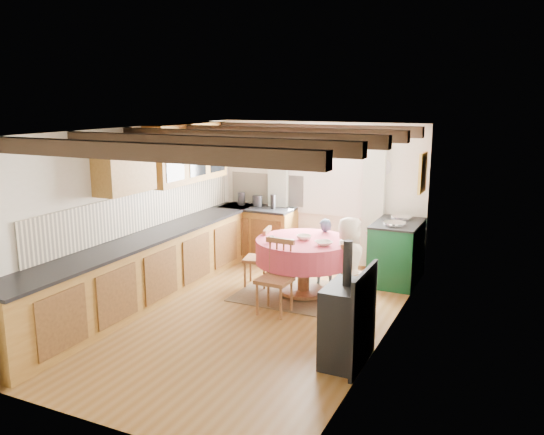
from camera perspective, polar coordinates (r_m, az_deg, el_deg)
The scene contains 41 objects.
floor at distance 7.36m, azimuth -2.69°, elevation -9.99°, with size 3.60×5.50×0.00m, color brown.
ceiling at distance 6.83m, azimuth -2.89°, elevation 9.00°, with size 3.60×5.50×0.00m, color white.
wall_back at distance 9.47m, azimuth 5.02°, elevation 2.56°, with size 3.60×0.00×2.40m, color silver.
wall_front at distance 4.84m, azimuth -18.32°, elevation -7.51°, with size 3.60×0.00×2.40m, color silver.
wall_left at distance 7.98m, azimuth -14.29°, elevation 0.41°, with size 0.00×5.50×2.40m, color silver.
wall_right at distance 6.38m, azimuth 11.68°, elevation -2.40°, with size 0.00×5.50×2.40m, color silver.
beam_a at distance 5.16m, azimuth -13.42°, elevation 6.64°, with size 3.60×0.16×0.16m, color black.
beam_b at distance 5.97m, azimuth -7.42°, elevation 7.59°, with size 3.60×0.16×0.16m, color black.
beam_c at distance 6.83m, azimuth -2.88°, elevation 8.25°, with size 3.60×0.16×0.16m, color black.
beam_d at distance 7.73m, azimuth 0.64°, elevation 8.73°, with size 3.60×0.16×0.16m, color black.
beam_e at distance 8.64m, azimuth 3.42°, elevation 9.08°, with size 3.60×0.16×0.16m, color black.
splash_left at distance 8.20m, azimuth -12.86°, elevation 0.79°, with size 0.02×4.50×0.55m, color beige.
splash_back at distance 9.83m, azimuth -0.50°, elevation 2.97°, with size 1.40×0.02×0.55m, color beige.
base_cabinet_left at distance 7.99m, azimuth -12.32°, elevation -5.12°, with size 0.60×5.30×0.88m, color olive.
base_cabinet_back at distance 9.76m, azimuth -1.47°, elevation -1.66°, with size 1.30×0.60×0.88m, color olive.
worktop_left at distance 7.85m, azimuth -12.36°, elevation -1.93°, with size 0.64×5.30×0.04m, color black.
worktop_back at distance 9.64m, azimuth -1.54°, elevation 0.97°, with size 1.30×0.64×0.04m, color black.
wall_cabinet_glass at distance 8.72m, azimuth -8.67°, elevation 6.62°, with size 0.34×1.80×0.90m, color olive.
wall_cabinet_solid at distance 7.54m, azimuth -15.00°, elevation 5.09°, with size 0.34×0.90×0.70m, color olive.
window_frame at distance 9.36m, azimuth 5.61°, elevation 4.92°, with size 1.34×0.03×1.54m, color white.
window_pane at distance 9.36m, azimuth 5.62°, elevation 4.92°, with size 1.20×0.01×1.40m, color white.
curtain_left at distance 9.67m, azimuth 0.63°, elevation 2.21°, with size 0.35×0.10×2.10m, color silver.
curtain_right at distance 9.11m, azimuth 10.41°, elevation 1.39°, with size 0.35×0.10×2.10m, color silver.
curtain_rod at distance 9.22m, azimuth 5.51°, elevation 8.56°, with size 0.03×0.03×2.00m, color black.
wall_picture at distance 8.51m, azimuth 15.31°, elevation 4.49°, with size 0.04×0.50×0.60m, color gold.
wall_plate at distance 9.06m, azimuth 11.28°, elevation 5.14°, with size 0.30×0.30×0.02m, color silver.
rug at distance 8.06m, azimuth 3.25°, elevation -7.94°, with size 1.82×1.42×0.01m, color #423824.
dining_table at distance 7.93m, azimuth 3.29°, elevation -5.18°, with size 1.37×1.37×0.83m, color #B3314D, non-canonical shape.
chair_near at distance 7.23m, azimuth 0.25°, elevation -6.21°, with size 0.42×0.44×0.99m, color olive, non-canonical shape.
chair_left at distance 8.31m, azimuth -1.55°, elevation -4.06°, with size 0.39×0.41×0.91m, color olive, non-canonical shape.
chair_right at distance 7.66m, azimuth 8.50°, elevation -5.71°, with size 0.38×0.40×0.88m, color olive, non-canonical shape.
aga_range at distance 8.67m, azimuth 12.75°, elevation -3.46°, with size 0.68×1.05×0.96m, color #0C391D, non-canonical shape.
cast_iron_stove at distance 5.92m, azimuth 7.69°, elevation -8.73°, with size 0.41×0.68×1.35m, color black, non-canonical shape.
child_far at distance 8.39m, azimuth 5.44°, elevation -3.53°, with size 0.37×0.25×1.02m, color #3C4F69.
child_right at distance 7.63m, azimuth 7.97°, elevation -4.44°, with size 0.60×0.39×1.22m, color beige.
bowl_a at distance 7.53m, azimuth 5.36°, elevation -2.67°, with size 0.23×0.23×0.06m, color silver.
bowl_b at distance 7.80m, azimuth 3.30°, elevation -2.07°, with size 0.21×0.21×0.07m, color silver.
cup at distance 7.66m, azimuth -0.02°, elevation -2.24°, with size 0.09×0.09×0.08m, color silver.
canister_tall at distance 9.82m, azimuth -3.18°, elevation 1.96°, with size 0.13×0.13×0.23m, color #262628.
canister_wide at distance 9.68m, azimuth -1.52°, elevation 1.72°, with size 0.18×0.18×0.20m, color #262628.
canister_slim at distance 9.47m, azimuth 0.10°, elevation 1.65°, with size 0.09×0.09×0.25m, color #262628.
Camera 1 is at (3.20, -6.02, 2.78)m, focal length 36.45 mm.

